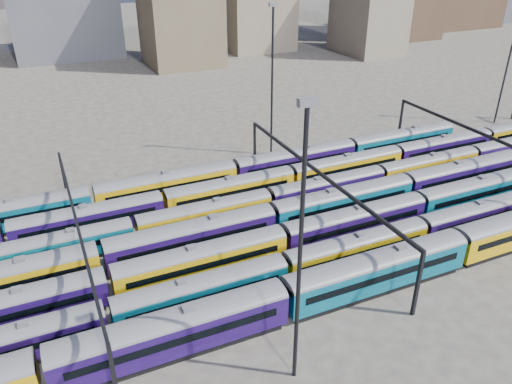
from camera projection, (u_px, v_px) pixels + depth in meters
name	position (u px, v px, depth m)	size (l,w,h in m)	color
ground	(248.00, 240.00, 64.37)	(500.00, 500.00, 0.00)	#413B37
rake_0	(457.00, 244.00, 58.31)	(136.40, 3.32, 5.61)	black
rake_1	(421.00, 228.00, 62.22)	(114.65, 2.80, 4.70)	black
rake_2	(202.00, 258.00, 56.26)	(143.96, 3.01, 5.06)	black
rake_3	(101.00, 255.00, 56.45)	(129.20, 3.15, 5.31)	black
rake_4	(269.00, 199.00, 69.29)	(112.32, 2.74, 4.60)	black
rake_5	(291.00, 176.00, 75.50)	(118.48, 2.89, 4.86)	black
rake_6	(92.00, 197.00, 69.01)	(127.49, 3.11, 5.24)	black
gantry_1	(78.00, 229.00, 53.92)	(0.35, 40.35, 8.03)	black
gantry_2	(318.00, 179.00, 64.88)	(0.35, 40.35, 8.03)	black
gantry_3	(488.00, 143.00, 75.84)	(0.35, 40.35, 8.03)	black
mast_2	(300.00, 245.00, 38.31)	(1.40, 0.50, 25.60)	black
mast_3	(272.00, 77.00, 82.76)	(1.40, 0.50, 25.60)	black
mast_5	(510.00, 54.00, 97.79)	(1.40, 0.50, 25.60)	black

